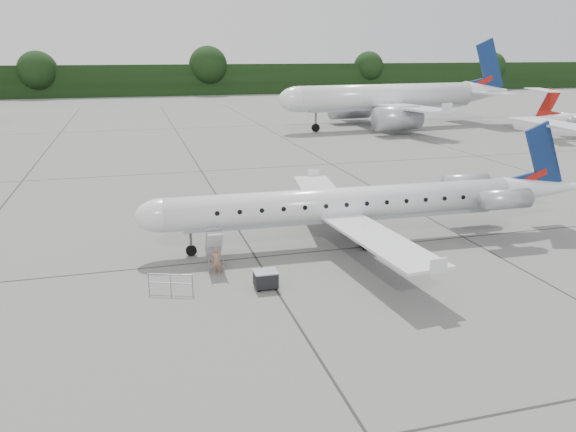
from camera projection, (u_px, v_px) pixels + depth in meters
name	position (u px, v px, depth m)	size (l,w,h in m)	color
ground	(373.00, 278.00, 29.54)	(320.00, 320.00, 0.00)	slate
treeline	(174.00, 80.00, 148.51)	(260.00, 4.00, 8.00)	black
main_regional_jet	(344.00, 188.00, 33.85)	(27.61, 19.88, 7.08)	silver
airstair	(214.00, 248.00, 30.76)	(0.85, 2.08, 2.22)	silver
passenger	(217.00, 261.00, 29.75)	(0.56, 0.37, 1.55)	#825D47
safety_railing	(171.00, 284.00, 27.54)	(2.20, 0.08, 1.00)	gray
baggage_cart	(266.00, 279.00, 28.13)	(1.14, 0.92, 0.98)	black
bg_narrowbody	(387.00, 84.00, 84.70)	(36.94, 26.60, 13.26)	silver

